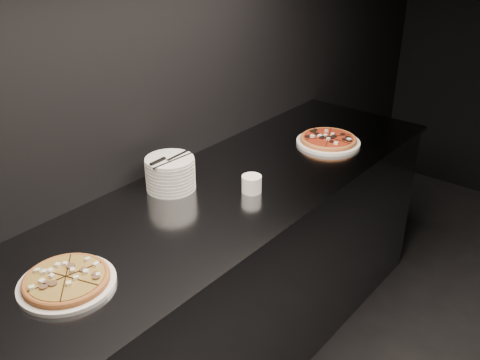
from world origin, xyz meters
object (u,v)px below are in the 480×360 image
Objects in this scene: pizza_mushroom at (67,281)px; ramekin at (252,183)px; plate_stack at (170,173)px; cutlery at (168,159)px; pizza_tomato at (328,140)px; counter at (234,273)px.

ramekin is (0.07, 0.87, 0.02)m from pizza_mushroom.
cutlery reaches higher than plate_stack.
pizza_tomato is 3.84× the size of ramekin.
ramekin is at bearing 33.77° from cutlery.
pizza_tomato reaches higher than counter.
cutlery is at bearing -107.06° from pizza_tomato.
pizza_mushroom is 1.52m from pizza_tomato.
pizza_tomato is 0.91m from cutlery.
cutlery is at bearing -62.38° from plate_stack.
counter is 0.98m from pizza_mushroom.
plate_stack is (-0.27, -0.84, 0.05)m from pizza_tomato.
ramekin reaches higher than pizza_tomato.
pizza_mushroom is 1.07× the size of pizza_tomato.
counter is at bearing 43.01° from cutlery.
ramekin is at bearing 85.69° from pizza_mushroom.
plate_stack is at bearing -146.56° from ramekin.
plate_stack is 0.35m from ramekin.
pizza_tomato is at bearing 83.74° from counter.
pizza_tomato is at bearing 70.34° from cutlery.
plate_stack is (-0.20, -0.18, 0.53)m from counter.
counter is 11.79× the size of plate_stack.
plate_stack reaches higher than counter.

